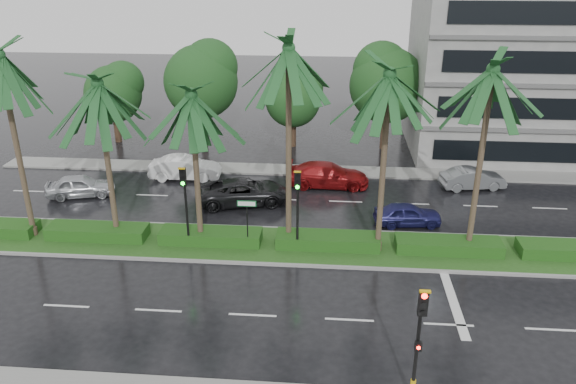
# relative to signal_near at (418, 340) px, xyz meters

# --- Properties ---
(ground) EXTENTS (120.00, 120.00, 0.00)m
(ground) POSITION_rel_signal_near_xyz_m (-6.00, 9.39, -2.50)
(ground) COLOR black
(ground) RESTS_ON ground
(far_sidewalk) EXTENTS (40.00, 2.00, 0.12)m
(far_sidewalk) POSITION_rel_signal_near_xyz_m (-6.00, 21.39, -2.44)
(far_sidewalk) COLOR slate
(far_sidewalk) RESTS_ON ground
(median) EXTENTS (36.00, 4.00, 0.15)m
(median) POSITION_rel_signal_near_xyz_m (-6.00, 10.39, -2.42)
(median) COLOR gray
(median) RESTS_ON ground
(hedge) EXTENTS (35.20, 1.40, 0.60)m
(hedge) POSITION_rel_signal_near_xyz_m (-6.00, 10.39, -2.05)
(hedge) COLOR #124012
(hedge) RESTS_ON median
(lane_markings) EXTENTS (34.00, 13.06, 0.01)m
(lane_markings) POSITION_rel_signal_near_xyz_m (-2.96, 8.96, -2.50)
(lane_markings) COLOR silver
(lane_markings) RESTS_ON ground
(palm_row) EXTENTS (26.30, 4.20, 10.62)m
(palm_row) POSITION_rel_signal_near_xyz_m (-7.25, 10.41, 5.78)
(palm_row) COLOR #463428
(palm_row) RESTS_ON median
(signal_near) EXTENTS (0.34, 0.45, 4.36)m
(signal_near) POSITION_rel_signal_near_xyz_m (0.00, 0.00, 0.00)
(signal_near) COLOR black
(signal_near) RESTS_ON near_sidewalk
(signal_median_left) EXTENTS (0.34, 0.42, 4.36)m
(signal_median_left) POSITION_rel_signal_near_xyz_m (-10.00, 9.69, 0.49)
(signal_median_left) COLOR black
(signal_median_left) RESTS_ON median
(signal_median_right) EXTENTS (0.34, 0.42, 4.36)m
(signal_median_right) POSITION_rel_signal_near_xyz_m (-4.50, 9.69, 0.49)
(signal_median_right) COLOR black
(signal_median_right) RESTS_ON median
(street_sign) EXTENTS (0.95, 0.09, 2.60)m
(street_sign) POSITION_rel_signal_near_xyz_m (-7.00, 9.87, -0.38)
(street_sign) COLOR black
(street_sign) RESTS_ON median
(bg_trees) EXTENTS (32.71, 5.61, 8.11)m
(bg_trees) POSITION_rel_signal_near_xyz_m (-5.14, 26.98, 2.30)
(bg_trees) COLOR #332517
(bg_trees) RESTS_ON ground
(building) EXTENTS (16.00, 10.00, 12.00)m
(building) POSITION_rel_signal_near_xyz_m (11.00, 27.39, 3.50)
(building) COLOR gray
(building) RESTS_ON ground
(car_silver) EXTENTS (2.64, 4.32, 1.38)m
(car_silver) POSITION_rel_signal_near_xyz_m (-18.30, 15.90, -1.82)
(car_silver) COLOR #B3B5BB
(car_silver) RESTS_ON ground
(car_white) EXTENTS (1.86, 4.73, 1.53)m
(car_white) POSITION_rel_signal_near_xyz_m (-12.61, 19.33, -1.74)
(car_white) COLOR white
(car_white) RESTS_ON ground
(car_darkgrey) EXTENTS (3.72, 5.82, 1.49)m
(car_darkgrey) POSITION_rel_signal_near_xyz_m (-8.11, 15.68, -1.76)
(car_darkgrey) COLOR black
(car_darkgrey) RESTS_ON ground
(car_red) EXTENTS (2.16, 5.28, 1.53)m
(car_red) POSITION_rel_signal_near_xyz_m (-3.16, 18.83, -1.74)
(car_red) COLOR maroon
(car_red) RESTS_ON ground
(car_blue) EXTENTS (1.83, 3.79, 1.25)m
(car_blue) POSITION_rel_signal_near_xyz_m (1.34, 13.52, -1.88)
(car_blue) COLOR navy
(car_blue) RESTS_ON ground
(car_grey) EXTENTS (2.12, 4.25, 1.34)m
(car_grey) POSITION_rel_signal_near_xyz_m (6.06, 19.18, -1.83)
(car_grey) COLOR slate
(car_grey) RESTS_ON ground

